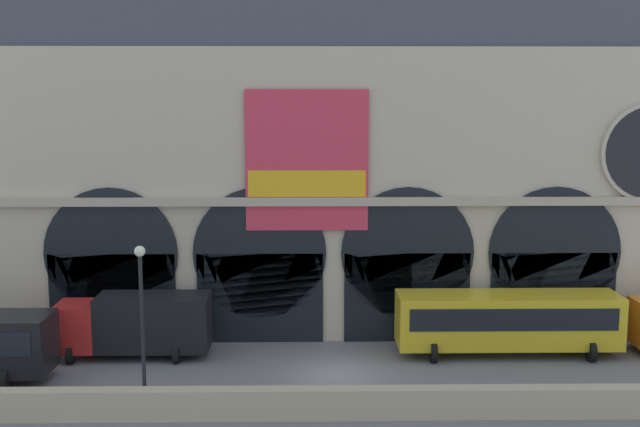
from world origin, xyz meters
The scene contains 6 objects.
ground_plane centered at (0.00, 0.00, 0.00)m, with size 200.00×200.00×0.00m, color slate.
quay_parapet_wall centered at (0.00, -4.86, 0.62)m, with size 90.00×0.70×1.25m, color #BCAD8C.
station_building centered at (0.03, 7.32, 9.07)m, with size 39.95×5.06×18.70m.
box_truck_midwest centered at (-9.87, 2.71, 1.70)m, with size 7.50×2.91×3.12m.
bus_mideast centered at (8.60, 2.72, 1.78)m, with size 11.00×3.25×3.10m.
street_lamp_quayside centered at (-8.02, -4.06, 4.41)m, with size 0.44×0.44×6.90m.
Camera 1 is at (-1.30, -33.94, 12.65)m, focal length 42.91 mm.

